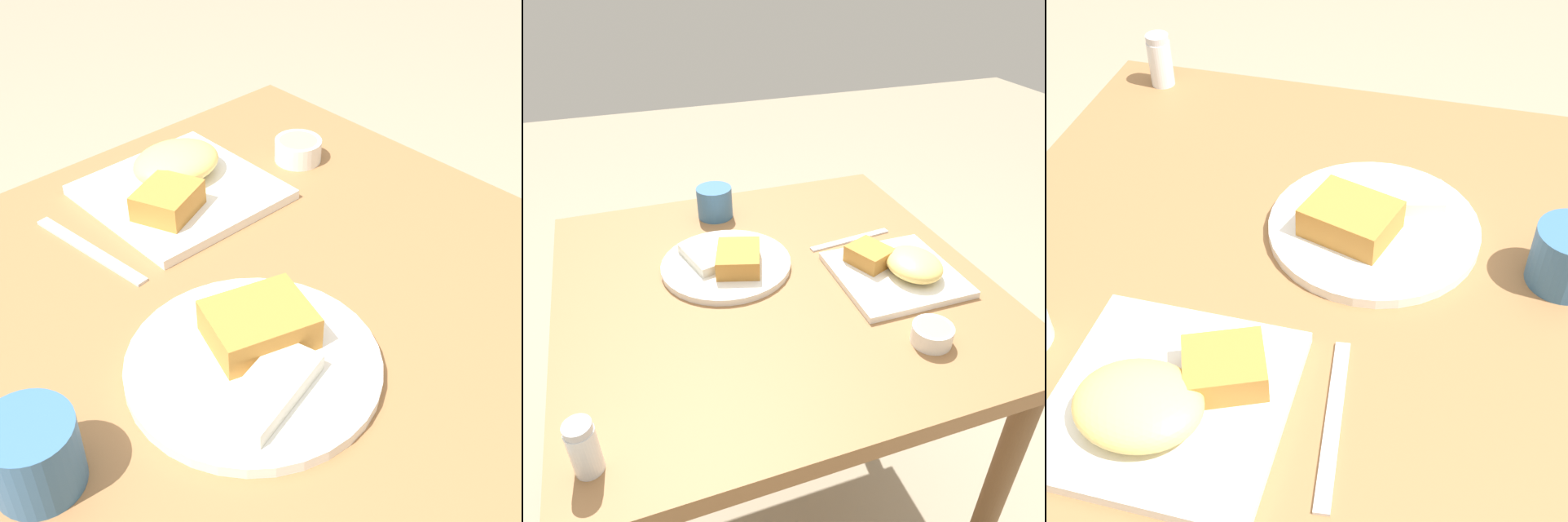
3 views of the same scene
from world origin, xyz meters
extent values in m
cube|color=olive|center=(0.00, 0.00, 0.76)|extent=(0.85, 0.84, 0.04)
cylinder|color=brown|center=(-0.36, -0.36, 0.37)|extent=(0.05, 0.05, 0.74)
cube|color=white|center=(-0.07, -0.24, 0.78)|extent=(0.24, 0.24, 0.01)
ellipsoid|color=#EFCC6B|center=(-0.09, -0.27, 0.81)|extent=(0.13, 0.11, 0.04)
cube|color=#B77A33|center=(-0.03, -0.20, 0.81)|extent=(0.10, 0.10, 0.04)
cylinder|color=white|center=(0.08, 0.08, 0.78)|extent=(0.27, 0.27, 0.01)
cube|color=#B77A33|center=(0.05, 0.06, 0.81)|extent=(0.13, 0.11, 0.04)
cube|color=beige|center=(0.10, 0.12, 0.80)|extent=(0.13, 0.08, 0.02)
cylinder|color=white|center=(-0.27, -0.20, 0.79)|extent=(0.07, 0.07, 0.03)
cylinder|color=#D1B775|center=(-0.27, -0.20, 0.81)|extent=(0.06, 0.06, 0.00)
cube|color=silver|center=(0.09, -0.22, 0.78)|extent=(0.04, 0.20, 0.00)
cylinder|color=#386693|center=(0.31, 0.04, 0.81)|extent=(0.09, 0.09, 0.08)
camera|label=1|loc=(0.43, 0.47, 1.34)|focal=50.00mm
camera|label=2|loc=(-0.81, 0.26, 1.37)|focal=35.00mm
camera|label=3|loc=(0.17, -0.63, 1.39)|focal=50.00mm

